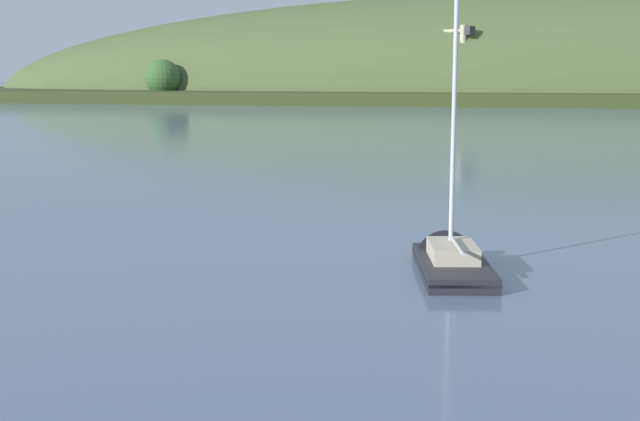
# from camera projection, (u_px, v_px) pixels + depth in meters

# --- Properties ---
(far_shoreline_hill) EXTENTS (462.28, 124.31, 63.63)m
(far_shoreline_hill) POSITION_uv_depth(u_px,v_px,m) (552.00, 100.00, 249.80)
(far_shoreline_hill) COLOR #35401E
(far_shoreline_hill) RESTS_ON ground
(dockside_crane) EXTENTS (11.19, 8.37, 20.32)m
(dockside_crane) POSITION_uv_depth(u_px,v_px,m) (462.00, 67.00, 219.27)
(dockside_crane) COLOR #4C4C51
(dockside_crane) RESTS_ON ground
(sailboat_midwater_white) EXTENTS (3.76, 8.02, 12.64)m
(sailboat_midwater_white) POSITION_uv_depth(u_px,v_px,m) (449.00, 263.00, 35.69)
(sailboat_midwater_white) COLOR #232328
(sailboat_midwater_white) RESTS_ON ground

